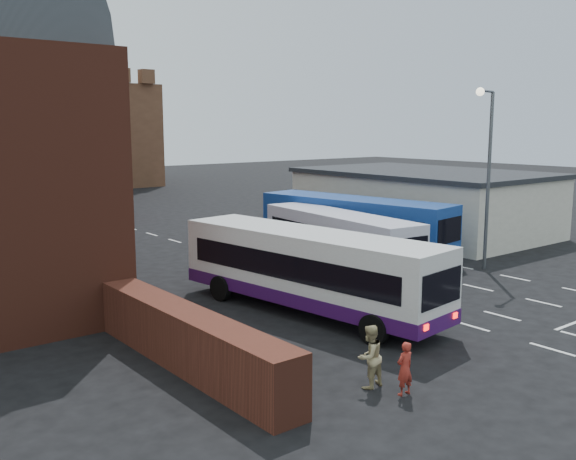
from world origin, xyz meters
TOP-DOWN VIEW (x-y plane):
  - ground at (0.00, 0.00)m, footprint 180.00×180.00m
  - forecourt_wall at (-10.20, 2.00)m, footprint 1.20×10.00m
  - cream_building at (15.00, 14.00)m, footprint 10.40×16.40m
  - castle_keep at (6.00, 66.00)m, footprint 22.00×22.00m
  - bus_white_outbound at (-3.51, 4.31)m, footprint 4.17×12.04m
  - bus_white_inbound at (2.87, 9.37)m, footprint 3.50×10.66m
  - bus_blue at (5.93, 11.38)m, footprint 4.56×12.12m
  - bus_red_double at (-0.30, 35.69)m, footprint 3.16×10.51m
  - street_lamp at (8.29, 4.50)m, footprint 1.82×0.63m
  - pedestrian_red at (-6.56, -3.34)m, footprint 0.57×0.38m
  - pedestrian_beige at (-6.94, -2.37)m, footprint 0.92×0.74m

SIDE VIEW (x-z plane):
  - ground at x=0.00m, z-range 0.00..0.00m
  - pedestrian_red at x=-6.56m, z-range 0.00..1.51m
  - forecourt_wall at x=-10.20m, z-range 0.00..1.80m
  - pedestrian_beige at x=-6.94m, z-range 0.00..1.81m
  - bus_white_inbound at x=2.87m, z-range 0.26..3.11m
  - bus_white_outbound at x=-3.51m, z-range 0.29..3.51m
  - bus_blue at x=5.93m, z-range 0.29..3.52m
  - cream_building at x=15.00m, z-range 0.03..4.28m
  - bus_red_double at x=-0.30m, z-range 0.13..4.28m
  - street_lamp at x=8.29m, z-range 0.94..10.01m
  - castle_keep at x=6.00m, z-range 0.00..12.00m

